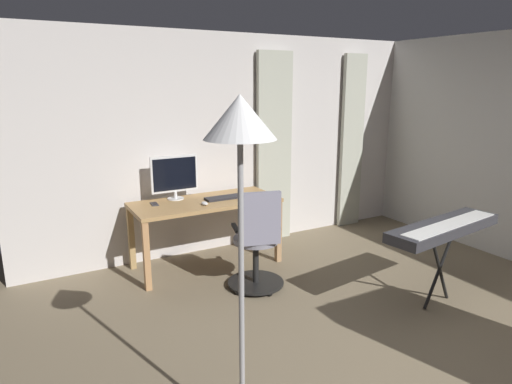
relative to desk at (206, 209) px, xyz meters
name	(u,v)px	position (x,y,z in m)	size (l,w,h in m)	color
back_room_partition	(233,143)	(-0.58, -0.49, 0.62)	(5.11, 0.10, 2.54)	silver
curtain_left_panel	(352,143)	(-2.35, -0.38, 0.52)	(0.35, 0.06, 2.35)	#B7BAA7
curtain_right_panel	(274,149)	(-1.10, -0.38, 0.52)	(0.48, 0.06, 2.35)	#B7BAA7
desk	(206,209)	(0.00, 0.00, 0.00)	(1.58, 0.68, 0.74)	tan
office_chair	(257,245)	(-0.20, 0.80, -0.19)	(0.56, 0.56, 1.02)	black
computer_monitor	(175,175)	(0.26, -0.22, 0.36)	(0.52, 0.18, 0.48)	white
computer_keyboard	(223,198)	(-0.20, 0.03, 0.10)	(0.40, 0.14, 0.02)	#232328
computer_mouse	(205,203)	(0.08, 0.17, 0.11)	(0.06, 0.10, 0.04)	white
cell_phone_face_up	(154,204)	(0.53, -0.11, 0.10)	(0.07, 0.14, 0.01)	#333338
piano_keyboard	(444,229)	(-1.50, 1.87, 0.07)	(1.33, 0.49, 0.79)	black
floor_lamp	(240,149)	(0.80, 2.41, 1.02)	(0.36, 0.36, 1.94)	black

